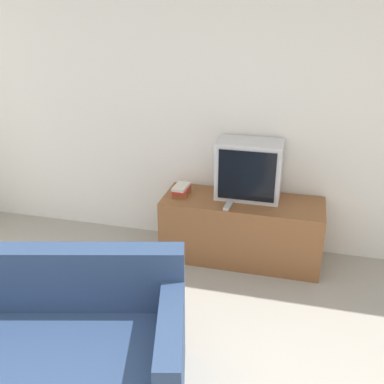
{
  "coord_description": "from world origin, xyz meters",
  "views": [
    {
      "loc": [
        0.59,
        -1.01,
        2.28
      ],
      "look_at": [
        -0.28,
        2.36,
        0.78
      ],
      "focal_mm": 42.0,
      "sensor_mm": 36.0,
      "label": 1
    }
  ],
  "objects_px": {
    "couch": "(18,360)",
    "book_stack": "(181,190)",
    "tv_stand": "(241,229)",
    "television": "(249,170)",
    "remote_on_stand": "(228,206)"
  },
  "relations": [
    {
      "from": "television",
      "to": "remote_on_stand",
      "type": "xyz_separation_m",
      "value": [
        -0.14,
        -0.27,
        -0.25
      ]
    },
    {
      "from": "book_stack",
      "to": "remote_on_stand",
      "type": "relative_size",
      "value": 1.26
    },
    {
      "from": "television",
      "to": "book_stack",
      "type": "height_order",
      "value": "television"
    },
    {
      "from": "remote_on_stand",
      "to": "book_stack",
      "type": "bearing_deg",
      "value": 160.15
    },
    {
      "from": "couch",
      "to": "remote_on_stand",
      "type": "xyz_separation_m",
      "value": [
        0.93,
        1.81,
        0.31
      ]
    },
    {
      "from": "couch",
      "to": "television",
      "type": "bearing_deg",
      "value": 48.45
    },
    {
      "from": "couch",
      "to": "book_stack",
      "type": "bearing_deg",
      "value": 62.67
    },
    {
      "from": "television",
      "to": "book_stack",
      "type": "bearing_deg",
      "value": -171.05
    },
    {
      "from": "tv_stand",
      "to": "couch",
      "type": "bearing_deg",
      "value": -117.77
    },
    {
      "from": "tv_stand",
      "to": "remote_on_stand",
      "type": "distance_m",
      "value": 0.37
    },
    {
      "from": "television",
      "to": "couch",
      "type": "height_order",
      "value": "television"
    },
    {
      "from": "tv_stand",
      "to": "book_stack",
      "type": "relative_size",
      "value": 6.47
    },
    {
      "from": "couch",
      "to": "book_stack",
      "type": "xyz_separation_m",
      "value": [
        0.46,
        1.98,
        0.34
      ]
    },
    {
      "from": "television",
      "to": "remote_on_stand",
      "type": "bearing_deg",
      "value": -117.18
    },
    {
      "from": "couch",
      "to": "book_stack",
      "type": "relative_size",
      "value": 9.46
    }
  ]
}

